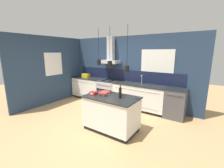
{
  "coord_description": "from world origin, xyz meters",
  "views": [
    {
      "loc": [
        2.84,
        -3.07,
        2.02
      ],
      "look_at": [
        0.32,
        0.66,
        1.05
      ],
      "focal_mm": 24.0,
      "sensor_mm": 36.0,
      "label": 1
    }
  ],
  "objects_px": {
    "oven_range": "(108,91)",
    "bottle_on_island": "(120,93)",
    "red_supply_box": "(93,93)",
    "dishwasher": "(176,103)",
    "book_stack": "(105,93)",
    "yellow_toolbox": "(86,76)"
  },
  "relations": [
    {
      "from": "bottle_on_island",
      "to": "book_stack",
      "type": "relative_size",
      "value": 0.91
    },
    {
      "from": "dishwasher",
      "to": "oven_range",
      "type": "bearing_deg",
      "value": -179.91
    },
    {
      "from": "oven_range",
      "to": "red_supply_box",
      "type": "bearing_deg",
      "value": -65.81
    },
    {
      "from": "book_stack",
      "to": "bottle_on_island",
      "type": "bearing_deg",
      "value": -4.37
    },
    {
      "from": "dishwasher",
      "to": "red_supply_box",
      "type": "bearing_deg",
      "value": -132.67
    },
    {
      "from": "oven_range",
      "to": "book_stack",
      "type": "bearing_deg",
      "value": -57.31
    },
    {
      "from": "red_supply_box",
      "to": "yellow_toolbox",
      "type": "xyz_separation_m",
      "value": [
        -2.06,
        1.87,
        0.04
      ]
    },
    {
      "from": "bottle_on_island",
      "to": "yellow_toolbox",
      "type": "bearing_deg",
      "value": 148.32
    },
    {
      "from": "dishwasher",
      "to": "bottle_on_island",
      "type": "height_order",
      "value": "bottle_on_island"
    },
    {
      "from": "dishwasher",
      "to": "book_stack",
      "type": "relative_size",
      "value": 2.54
    },
    {
      "from": "book_stack",
      "to": "yellow_toolbox",
      "type": "bearing_deg",
      "value": 143.71
    },
    {
      "from": "oven_range",
      "to": "book_stack",
      "type": "height_order",
      "value": "book_stack"
    },
    {
      "from": "oven_range",
      "to": "bottle_on_island",
      "type": "bearing_deg",
      "value": -47.47
    },
    {
      "from": "oven_range",
      "to": "yellow_toolbox",
      "type": "bearing_deg",
      "value": 179.8
    },
    {
      "from": "bottle_on_island",
      "to": "yellow_toolbox",
      "type": "height_order",
      "value": "bottle_on_island"
    },
    {
      "from": "book_stack",
      "to": "yellow_toolbox",
      "type": "xyz_separation_m",
      "value": [
        -2.31,
        1.7,
        0.04
      ]
    },
    {
      "from": "bottle_on_island",
      "to": "book_stack",
      "type": "bearing_deg",
      "value": 175.63
    },
    {
      "from": "dishwasher",
      "to": "yellow_toolbox",
      "type": "relative_size",
      "value": 2.68
    },
    {
      "from": "oven_range",
      "to": "red_supply_box",
      "type": "xyz_separation_m",
      "value": [
        0.84,
        -1.86,
        0.49
      ]
    },
    {
      "from": "bottle_on_island",
      "to": "red_supply_box",
      "type": "distance_m",
      "value": 0.77
    },
    {
      "from": "book_stack",
      "to": "red_supply_box",
      "type": "bearing_deg",
      "value": -146.73
    },
    {
      "from": "oven_range",
      "to": "red_supply_box",
      "type": "height_order",
      "value": "red_supply_box"
    }
  ]
}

